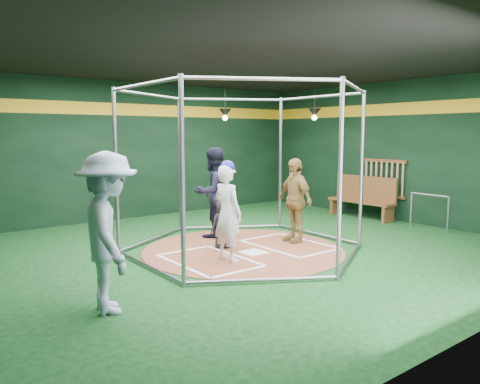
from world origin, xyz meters
TOP-DOWN VIEW (x-y plane):
  - room_shell at (0.00, 0.01)m, footprint 10.10×9.10m
  - clay_disc at (0.00, 0.00)m, footprint 3.80×3.80m
  - home_plate at (0.00, -0.30)m, footprint 0.43×0.43m
  - batter_box_left at (-0.95, -0.25)m, footprint 1.17×1.77m
  - batter_box_right at (0.95, -0.25)m, footprint 1.17×1.77m
  - batting_cage at (-0.00, -0.00)m, footprint 4.05×4.67m
  - bat_rack at (4.93, 0.40)m, footprint 0.07×1.25m
  - pendant_lamp_near at (2.20, 3.60)m, footprint 0.34×0.34m
  - pendant_lamp_far at (4.00, 2.00)m, footprint 0.34×0.34m
  - batter_figure at (-0.69, -0.44)m, footprint 0.46×0.64m
  - visitor_leopard at (1.25, -0.09)m, footprint 0.55×1.04m
  - catcher_figure at (-0.23, 0.30)m, footprint 0.50×0.58m
  - umpire at (0.20, 1.30)m, footprint 0.99×0.81m
  - bystander_blue at (-3.19, -1.39)m, footprint 1.02×1.42m
  - dugout_bench at (4.63, 0.81)m, footprint 0.44×1.87m
  - steel_railing at (4.55, -1.10)m, footprint 0.05×0.96m

SIDE VIEW (x-z plane):
  - clay_disc at x=0.00m, z-range 0.00..0.01m
  - batter_box_left at x=-0.95m, z-range 0.01..0.02m
  - batter_box_right at x=0.95m, z-range 0.01..0.02m
  - home_plate at x=0.00m, z-range 0.01..0.02m
  - catcher_figure at x=-0.23m, z-range 0.02..0.95m
  - steel_railing at x=4.55m, z-range 0.14..0.96m
  - dugout_bench at x=4.63m, z-range 0.01..1.10m
  - visitor_leopard at x=1.25m, z-range 0.01..1.71m
  - batter_figure at x=-0.69m, z-range 0.01..1.74m
  - umpire at x=0.20m, z-range 0.01..1.90m
  - bystander_blue at x=-3.19m, z-range 0.00..1.98m
  - bat_rack at x=4.93m, z-range 0.56..1.54m
  - batting_cage at x=0.00m, z-range 0.00..3.00m
  - room_shell at x=0.00m, z-range -0.01..3.52m
  - pendant_lamp_near at x=2.20m, z-range 2.29..3.19m
  - pendant_lamp_far at x=4.00m, z-range 2.29..3.19m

